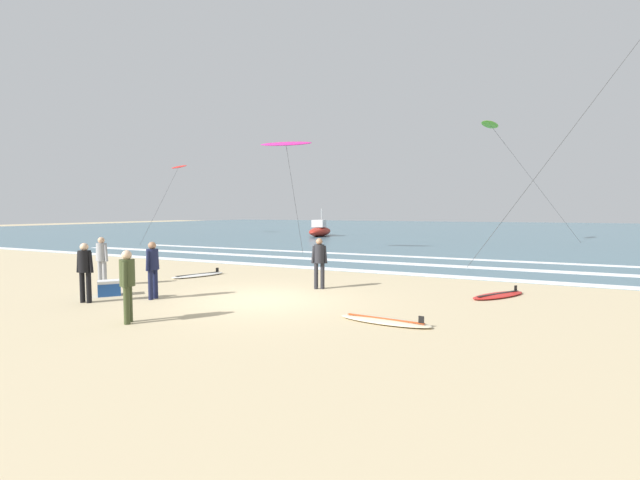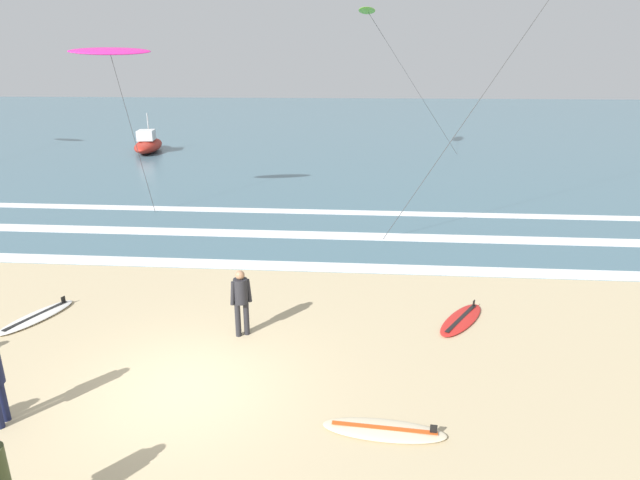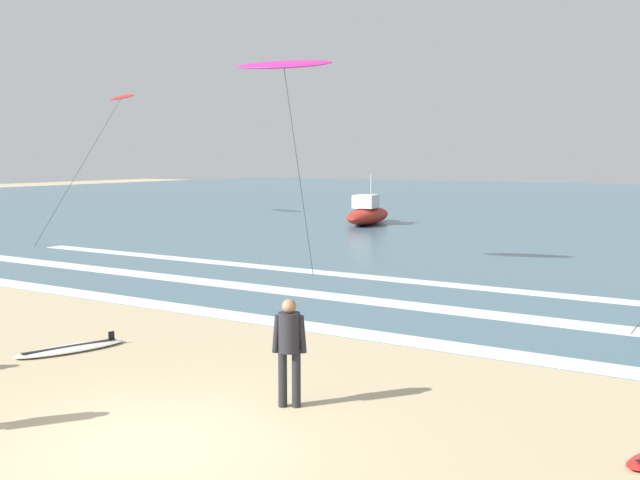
# 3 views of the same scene
# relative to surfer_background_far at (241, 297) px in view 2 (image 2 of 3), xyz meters

# --- Properties ---
(ground_plane) EXTENTS (160.00, 160.00, 0.00)m
(ground_plane) POSITION_rel_surfer_background_far_xyz_m (-0.70, -2.13, -0.96)
(ground_plane) COLOR tan
(ocean_surface) EXTENTS (140.00, 90.00, 0.01)m
(ocean_surface) POSITION_rel_surfer_background_far_xyz_m (-0.70, 49.02, -0.95)
(ocean_surface) COLOR #476B7A
(ocean_surface) RESTS_ON ground
(wave_foam_shoreline) EXTENTS (52.72, 0.79, 0.01)m
(wave_foam_shoreline) POSITION_rel_surfer_background_far_xyz_m (-1.26, 4.42, -0.94)
(wave_foam_shoreline) COLOR white
(wave_foam_shoreline) RESTS_ON ocean_surface
(wave_foam_mid_break) EXTENTS (39.13, 0.89, 0.01)m
(wave_foam_mid_break) POSITION_rel_surfer_background_far_xyz_m (-0.87, 7.60, -0.94)
(wave_foam_mid_break) COLOR white
(wave_foam_mid_break) RESTS_ON ocean_surface
(wave_foam_outer_break) EXTENTS (36.53, 0.73, 0.01)m
(wave_foam_outer_break) POSITION_rel_surfer_background_far_xyz_m (-0.56, 10.84, -0.94)
(wave_foam_outer_break) COLOR white
(wave_foam_outer_break) RESTS_ON ocean_surface
(surfer_background_far) EXTENTS (0.49, 0.32, 1.60)m
(surfer_background_far) POSITION_rel_surfer_background_far_xyz_m (0.00, 0.00, 0.00)
(surfer_background_far) COLOR #232328
(surfer_background_far) RESTS_ON ground
(surfboard_foreground_flat) EXTENTS (2.14, 0.76, 0.25)m
(surfboard_foreground_flat) POSITION_rel_surfer_background_far_xyz_m (3.14, -3.16, -0.91)
(surfboard_foreground_flat) COLOR beige
(surfboard_foreground_flat) RESTS_ON ground
(surfboard_right_spare) EXTENTS (1.26, 2.18, 0.25)m
(surfboard_right_spare) POSITION_rel_surfer_background_far_xyz_m (-5.26, 0.41, -0.91)
(surfboard_right_spare) COLOR silver
(surfboard_right_spare) RESTS_ON ground
(surfboard_near_water) EXTENTS (1.61, 2.10, 0.25)m
(surfboard_near_water) POSITION_rel_surfer_background_far_xyz_m (5.16, 1.10, -0.91)
(surfboard_near_water) COLOR red
(surfboard_near_water) RESTS_ON ground
(kite_lime_low_near) EXTENTS (7.36, 3.88, 9.39)m
(kite_lime_low_near) POSITION_rel_surfer_background_far_xyz_m (2.77, 24.69, 8.16)
(kite_lime_low_near) COLOR #70C628
(kite_lime_low_near) RESTS_ON ground
(kite_magenta_mid_center) EXTENTS (3.29, 1.48, 6.69)m
(kite_magenta_mid_center) POSITION_rel_surfer_background_far_xyz_m (-7.48, 10.75, 5.50)
(kite_magenta_mid_center) COLOR #CC2384
(kite_magenta_mid_center) RESTS_ON ground
(offshore_boat) EXTENTS (2.69, 5.43, 2.70)m
(offshore_boat) POSITION_rel_surfer_background_far_xyz_m (-12.78, 26.26, -0.40)
(offshore_boat) COLOR maroon
(offshore_boat) RESTS_ON ground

